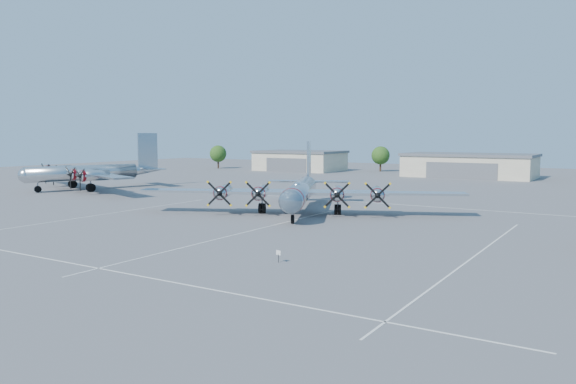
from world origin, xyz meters
The scene contains 9 objects.
ground centered at (0.00, 0.00, 0.00)m, with size 260.00×260.00×0.00m, color #58585A.
parking_lines centered at (0.00, -1.75, 0.01)m, with size 60.00×50.08×0.01m.
hangar_west centered at (-45.00, 81.96, 2.71)m, with size 22.60×14.60×5.40m.
hangar_center centered at (0.00, 81.96, 2.71)m, with size 28.60×14.60×5.40m.
tree_far_west centered at (-70.00, 78.00, 4.22)m, with size 4.80×4.80×6.64m.
tree_west centered at (-25.00, 90.00, 4.22)m, with size 4.80×4.80×6.64m.
main_bomber_b29 centered at (-2.75, 11.27, 0.00)m, with size 39.31×26.89×8.69m, color silver, non-canonical shape.
bomber_west centered at (-49.49, 16.99, 0.00)m, with size 37.66×26.67×9.95m, color #BABDBF, non-canonical shape.
info_placard centered at (9.97, -13.53, 0.65)m, with size 0.48×0.16×0.92m.
Camera 1 is at (32.57, -48.39, 9.57)m, focal length 35.00 mm.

